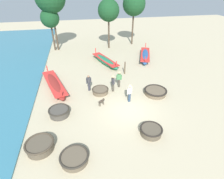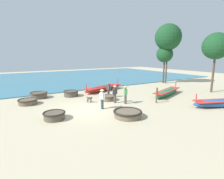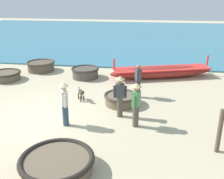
% 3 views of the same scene
% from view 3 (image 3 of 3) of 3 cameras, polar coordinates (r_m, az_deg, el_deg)
% --- Properties ---
extents(ground_plane, '(80.00, 80.00, 0.00)m').
position_cam_3_polar(ground_plane, '(10.69, -15.34, -5.93)').
color(ground_plane, '#C6B793').
extents(sea, '(28.00, 52.00, 0.10)m').
position_cam_3_polar(sea, '(30.54, 8.33, 11.53)').
color(sea, teal).
rests_on(sea, ground).
extents(coracle_far_left, '(1.68, 1.68, 0.47)m').
position_cam_3_polar(coracle_far_left, '(15.82, -22.14, 2.86)').
color(coracle_far_left, brown).
rests_on(coracle_far_left, ground).
extents(coracle_center, '(1.74, 1.74, 0.60)m').
position_cam_3_polar(coracle_center, '(16.97, -15.22, 5.01)').
color(coracle_center, brown).
rests_on(coracle_center, ground).
extents(coracle_beside_post, '(2.05, 2.05, 0.49)m').
position_cam_3_polar(coracle_beside_post, '(7.48, -11.86, -15.50)').
color(coracle_beside_post, brown).
rests_on(coracle_beside_post, ground).
extents(coracle_upturned, '(1.52, 1.52, 0.47)m').
position_cam_3_polar(coracle_upturned, '(11.42, 2.02, -2.03)').
color(coracle_upturned, brown).
rests_on(coracle_upturned, ground).
extents(coracle_tilted, '(1.58, 1.58, 0.59)m').
position_cam_3_polar(coracle_tilted, '(15.09, -5.85, 3.74)').
color(coracle_tilted, '#4C473F').
rests_on(coracle_tilted, ground).
extents(long_boat_red_hull, '(2.90, 6.05, 1.21)m').
position_cam_3_polar(long_boat_red_hull, '(15.29, 10.72, 3.83)').
color(long_boat_red_hull, maroon).
rests_on(long_boat_red_hull, ground).
extents(fisherman_standing_left, '(0.50, 0.33, 1.57)m').
position_cam_3_polar(fisherman_standing_left, '(12.06, 5.70, 2.04)').
color(fisherman_standing_left, '#383842').
rests_on(fisherman_standing_left, ground).
extents(fisherman_hauling, '(0.49, 0.36, 1.67)m').
position_cam_3_polar(fisherman_hauling, '(9.51, -10.28, -2.51)').
color(fisherman_hauling, '#2D425B').
rests_on(fisherman_hauling, ground).
extents(fisherman_with_hat, '(0.36, 0.53, 1.67)m').
position_cam_3_polar(fisherman_with_hat, '(10.04, 1.75, -0.93)').
color(fisherman_with_hat, '#4C473D').
rests_on(fisherman_with_hat, ground).
extents(fisherman_standing_right, '(0.51, 0.36, 1.67)m').
position_cam_3_polar(fisherman_standing_right, '(9.32, 5.28, -2.74)').
color(fisherman_standing_right, '#4C473D').
rests_on(fisherman_standing_right, ground).
extents(dog, '(0.61, 0.44, 0.55)m').
position_cam_3_polar(dog, '(11.85, -6.74, -0.72)').
color(dog, '#3D3328').
rests_on(dog, ground).
extents(mooring_post_inland, '(0.14, 0.14, 1.42)m').
position_cam_3_polar(mooring_post_inland, '(8.55, 22.38, -8.37)').
color(mooring_post_inland, brown).
rests_on(mooring_post_inland, ground).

